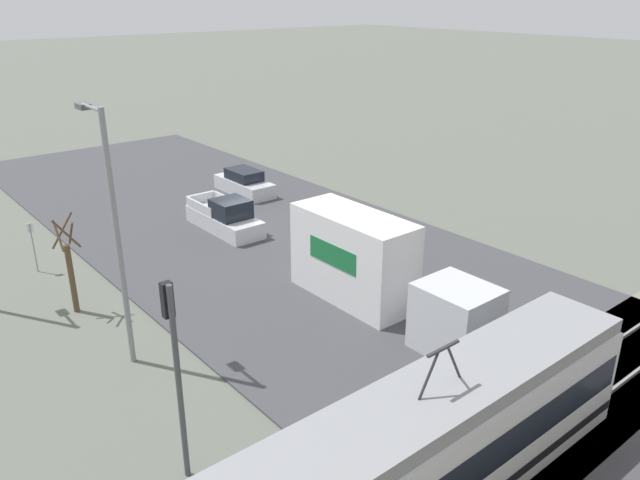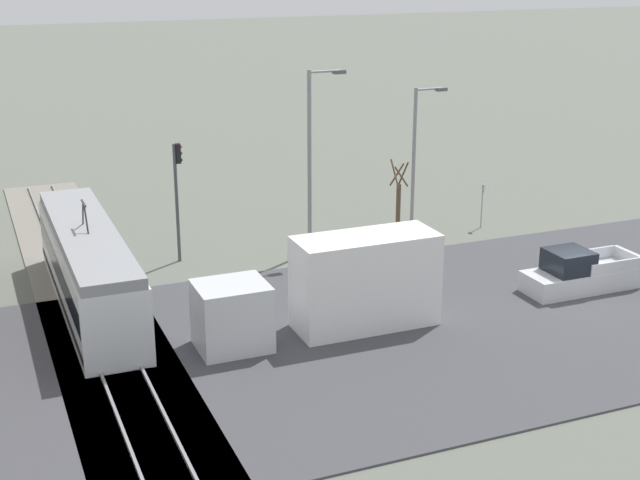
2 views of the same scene
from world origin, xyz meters
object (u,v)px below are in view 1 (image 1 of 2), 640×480
pickup_truck (225,218)px  street_lamp_near_crossing (114,225)px  box_truck (375,270)px  sedan_car_0 (244,183)px  light_rail_tram (435,447)px  traffic_light_pole (175,358)px  no_parking_sign (33,243)px  street_tree (70,269)px

pickup_truck → street_lamp_near_crossing: (9.49, 8.94, 4.40)m
box_truck → sedan_car_0: (-4.57, -16.93, -1.10)m
light_rail_tram → box_truck: bearing=-126.0°
light_rail_tram → traffic_light_pole: traffic_light_pole is taller
sedan_car_0 → no_parking_sign: bearing=15.6°
light_rail_tram → sedan_car_0: (-10.79, -25.50, -1.03)m
light_rail_tram → no_parking_sign: bearing=-80.7°
no_parking_sign → street_lamp_near_crossing: bearing=91.6°
pickup_truck → sedan_car_0: (-4.53, -5.08, -0.07)m
street_tree → street_lamp_near_crossing: street_lamp_near_crossing is taller
pickup_truck → traffic_light_pole: traffic_light_pole is taller
traffic_light_pole → pickup_truck: bearing=-124.8°
box_truck → pickup_truck: (-0.04, -11.85, -1.03)m
street_tree → no_parking_sign: street_tree is taller
pickup_truck → street_lamp_near_crossing: size_ratio=0.58×
traffic_light_pole → street_tree: size_ratio=1.38×
traffic_light_pole → street_tree: (-0.99, -11.39, -1.82)m
box_truck → traffic_light_pole: bearing=18.6°
traffic_light_pole → box_truck: bearing=-161.4°
box_truck → light_rail_tram: bearing=54.0°
traffic_light_pole → street_tree: 11.58m
pickup_truck → street_lamp_near_crossing: 13.77m
box_truck → street_tree: bearing=-38.8°
pickup_truck → no_parking_sign: 9.86m
street_tree → sedan_car_0: bearing=-147.4°
light_rail_tram → box_truck: size_ratio=1.38×
box_truck → pickup_truck: box_truck is taller
pickup_truck → sedan_car_0: pickup_truck is taller
box_truck → traffic_light_pole: size_ratio=1.68×
light_rail_tram → box_truck: (-6.22, -8.57, 0.07)m
pickup_truck → sedan_car_0: 6.81m
pickup_truck → street_lamp_near_crossing: bearing=43.3°
sedan_car_0 → street_tree: size_ratio=1.10×
street_tree → street_lamp_near_crossing: bearing=92.9°
light_rail_tram → street_tree: bearing=-78.0°
traffic_light_pole → street_tree: bearing=-95.0°
traffic_light_pole → sedan_car_0: bearing=-126.6°
street_tree → no_parking_sign: 5.17m
box_truck → no_parking_sign: bearing=-53.0°
pickup_truck → traffic_light_pole: bearing=55.2°
traffic_light_pole → street_lamp_near_crossing: 6.77m
street_tree → no_parking_sign: bearing=-89.6°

